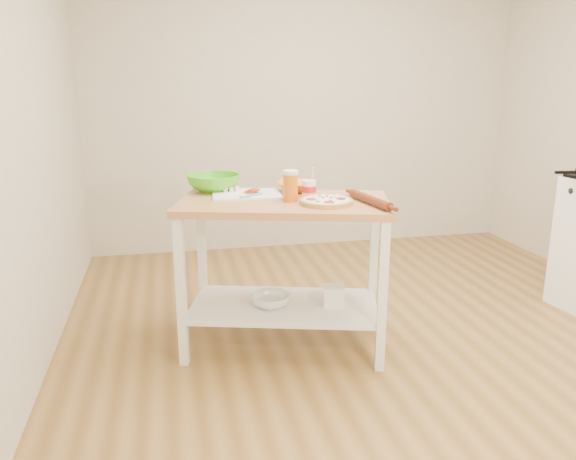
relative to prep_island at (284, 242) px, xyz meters
The scene contains 13 objects.
room_shell 0.97m from the prep_island, 15.48° to the right, with size 4.04×4.54×2.74m.
prep_island is the anchor object (origin of this frame).
pizza 0.37m from the prep_island, 35.48° to the right, with size 0.29×0.29×0.05m.
cutting_board 0.37m from the prep_island, 136.02° to the left, with size 0.42×0.33×0.04m.
spatula 0.33m from the prep_island, 153.43° to the left, with size 0.14×0.09×0.01m.
knife 0.50m from the prep_island, 129.65° to the left, with size 0.27×0.06×0.01m.
orange_bowl 0.39m from the prep_island, 61.60° to the left, with size 0.24×0.24×0.06m, color orange.
green_bowl 0.60m from the prep_island, 135.21° to the left, with size 0.32×0.32×0.10m, color #48B81B.
beer_pint 0.34m from the prep_island, 41.53° to the right, with size 0.09×0.09×0.17m.
yogurt_tub 0.34m from the prep_island, 15.88° to the left, with size 0.08×0.08×0.18m.
rolling_pin 0.56m from the prep_island, 25.39° to the right, with size 0.05×0.05×0.41m, color #632C16.
shelf_glass_bowl 0.36m from the prep_island, behind, with size 0.24×0.24×0.07m, color silver.
shelf_bin 0.44m from the prep_island, 14.11° to the right, with size 0.12×0.12×0.12m, color white.
Camera 1 is at (-1.28, -2.89, 1.57)m, focal length 35.00 mm.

